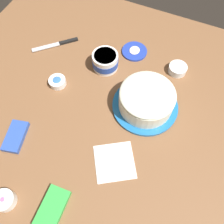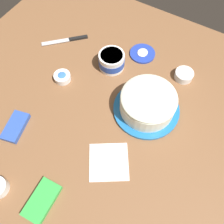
{
  "view_description": "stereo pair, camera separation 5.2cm",
  "coord_description": "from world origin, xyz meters",
  "px_view_note": "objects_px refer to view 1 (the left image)",
  "views": [
    {
      "loc": [
        -0.38,
        -0.25,
        0.91
      ],
      "look_at": [
        0.05,
        -0.06,
        0.04
      ],
      "focal_mm": 38.59,
      "sensor_mm": 36.0,
      "label": 1
    },
    {
      "loc": [
        -0.36,
        -0.3,
        0.91
      ],
      "look_at": [
        0.05,
        -0.06,
        0.04
      ],
      "focal_mm": 38.59,
      "sensor_mm": 36.0,
      "label": 2
    }
  ],
  "objects_px": {
    "sprinkle_bowl_blue": "(57,82)",
    "candy_box_lower": "(16,136)",
    "sprinkle_bowl_green": "(178,69)",
    "sprinkle_bowl_pink": "(4,200)",
    "frosted_cake": "(146,100)",
    "candy_box_upper": "(52,208)",
    "frosting_tub": "(105,61)",
    "frosting_tub_lid": "(134,51)",
    "spreading_knife": "(59,44)",
    "paper_napkin": "(115,162)"
  },
  "relations": [
    {
      "from": "frosting_tub_lid",
      "to": "paper_napkin",
      "type": "relative_size",
      "value": 0.83
    },
    {
      "from": "sprinkle_bowl_blue",
      "to": "paper_napkin",
      "type": "bearing_deg",
      "value": -120.82
    },
    {
      "from": "frosting_tub_lid",
      "to": "sprinkle_bowl_blue",
      "type": "xyz_separation_m",
      "value": [
        -0.32,
        0.25,
        0.01
      ]
    },
    {
      "from": "sprinkle_bowl_green",
      "to": "sprinkle_bowl_pink",
      "type": "bearing_deg",
      "value": 154.58
    },
    {
      "from": "frosted_cake",
      "to": "sprinkle_bowl_green",
      "type": "relative_size",
      "value": 3.37
    },
    {
      "from": "candy_box_upper",
      "to": "paper_napkin",
      "type": "xyz_separation_m",
      "value": [
        0.24,
        -0.13,
        -0.01
      ]
    },
    {
      "from": "sprinkle_bowl_blue",
      "to": "candy_box_upper",
      "type": "relative_size",
      "value": 0.53
    },
    {
      "from": "sprinkle_bowl_blue",
      "to": "candy_box_lower",
      "type": "height_order",
      "value": "sprinkle_bowl_blue"
    },
    {
      "from": "frosted_cake",
      "to": "paper_napkin",
      "type": "distance_m",
      "value": 0.29
    },
    {
      "from": "paper_napkin",
      "to": "sprinkle_bowl_blue",
      "type": "bearing_deg",
      "value": 59.18
    },
    {
      "from": "sprinkle_bowl_blue",
      "to": "candy_box_upper",
      "type": "distance_m",
      "value": 0.54
    },
    {
      "from": "spreading_knife",
      "to": "candy_box_lower",
      "type": "bearing_deg",
      "value": -169.43
    },
    {
      "from": "spreading_knife",
      "to": "candy_box_upper",
      "type": "distance_m",
      "value": 0.78
    },
    {
      "from": "frosted_cake",
      "to": "frosting_tub_lid",
      "type": "xyz_separation_m",
      "value": [
        0.27,
        0.16,
        -0.05
      ]
    },
    {
      "from": "frosting_tub_lid",
      "to": "sprinkle_bowl_green",
      "type": "height_order",
      "value": "sprinkle_bowl_green"
    },
    {
      "from": "candy_box_upper",
      "to": "paper_napkin",
      "type": "distance_m",
      "value": 0.28
    },
    {
      "from": "spreading_knife",
      "to": "sprinkle_bowl_blue",
      "type": "relative_size",
      "value": 2.4
    },
    {
      "from": "frosting_tub",
      "to": "spreading_knife",
      "type": "distance_m",
      "value": 0.28
    },
    {
      "from": "sprinkle_bowl_blue",
      "to": "candy_box_lower",
      "type": "relative_size",
      "value": 0.57
    },
    {
      "from": "frosting_tub",
      "to": "sprinkle_bowl_green",
      "type": "relative_size",
      "value": 1.45
    },
    {
      "from": "sprinkle_bowl_green",
      "to": "candy_box_lower",
      "type": "bearing_deg",
      "value": 140.01
    },
    {
      "from": "sprinkle_bowl_pink",
      "to": "candy_box_upper",
      "type": "bearing_deg",
      "value": -74.37
    },
    {
      "from": "frosting_tub_lid",
      "to": "spreading_knife",
      "type": "height_order",
      "value": "frosting_tub_lid"
    },
    {
      "from": "spreading_knife",
      "to": "sprinkle_bowl_green",
      "type": "xyz_separation_m",
      "value": [
        0.08,
        -0.59,
        0.01
      ]
    },
    {
      "from": "frosting_tub",
      "to": "sprinkle_bowl_blue",
      "type": "relative_size",
      "value": 1.6
    },
    {
      "from": "spreading_knife",
      "to": "paper_napkin",
      "type": "height_order",
      "value": "spreading_knife"
    },
    {
      "from": "spreading_knife",
      "to": "frosted_cake",
      "type": "bearing_deg",
      "value": -107.53
    },
    {
      "from": "frosting_tub",
      "to": "candy_box_lower",
      "type": "bearing_deg",
      "value": 159.81
    },
    {
      "from": "frosting_tub_lid",
      "to": "candy_box_lower",
      "type": "xyz_separation_m",
      "value": [
        -0.62,
        0.27,
        0.0
      ]
    },
    {
      "from": "spreading_knife",
      "to": "sprinkle_bowl_green",
      "type": "relative_size",
      "value": 2.18
    },
    {
      "from": "frosting_tub",
      "to": "frosting_tub_lid",
      "type": "xyz_separation_m",
      "value": [
        0.14,
        -0.09,
        -0.04
      ]
    },
    {
      "from": "frosted_cake",
      "to": "sprinkle_bowl_blue",
      "type": "xyz_separation_m",
      "value": [
        -0.05,
        0.41,
        -0.04
      ]
    },
    {
      "from": "sprinkle_bowl_blue",
      "to": "paper_napkin",
      "type": "relative_size",
      "value": 0.51
    },
    {
      "from": "frosting_tub",
      "to": "paper_napkin",
      "type": "relative_size",
      "value": 0.81
    },
    {
      "from": "frosting_tub_lid",
      "to": "candy_box_upper",
      "type": "xyz_separation_m",
      "value": [
        -0.8,
        -0.01,
        0.01
      ]
    },
    {
      "from": "frosted_cake",
      "to": "candy_box_lower",
      "type": "height_order",
      "value": "frosted_cake"
    },
    {
      "from": "frosting_tub_lid",
      "to": "paper_napkin",
      "type": "xyz_separation_m",
      "value": [
        -0.55,
        -0.14,
        -0.0
      ]
    },
    {
      "from": "sprinkle_bowl_green",
      "to": "frosting_tub",
      "type": "bearing_deg",
      "value": 109.3
    },
    {
      "from": "sprinkle_bowl_green",
      "to": "paper_napkin",
      "type": "relative_size",
      "value": 0.56
    },
    {
      "from": "sprinkle_bowl_blue",
      "to": "sprinkle_bowl_pink",
      "type": "xyz_separation_m",
      "value": [
        -0.52,
        -0.09,
        0.0
      ]
    },
    {
      "from": "sprinkle_bowl_green",
      "to": "candy_box_lower",
      "type": "xyz_separation_m",
      "value": [
        -0.59,
        0.5,
        -0.01
      ]
    },
    {
      "from": "frosting_tub",
      "to": "spreading_knife",
      "type": "xyz_separation_m",
      "value": [
        0.03,
        0.27,
        -0.04
      ]
    },
    {
      "from": "frosted_cake",
      "to": "sprinkle_bowl_green",
      "type": "height_order",
      "value": "frosted_cake"
    },
    {
      "from": "sprinkle_bowl_blue",
      "to": "frosting_tub_lid",
      "type": "bearing_deg",
      "value": -37.74
    },
    {
      "from": "frosting_tub",
      "to": "frosting_tub_lid",
      "type": "bearing_deg",
      "value": -33.22
    },
    {
      "from": "frosted_cake",
      "to": "sprinkle_bowl_pink",
      "type": "distance_m",
      "value": 0.65
    },
    {
      "from": "spreading_knife",
      "to": "candy_box_upper",
      "type": "xyz_separation_m",
      "value": [
        -0.69,
        -0.37,
        0.01
      ]
    },
    {
      "from": "frosted_cake",
      "to": "candy_box_upper",
      "type": "height_order",
      "value": "frosted_cake"
    },
    {
      "from": "sprinkle_bowl_blue",
      "to": "candy_box_lower",
      "type": "bearing_deg",
      "value": 176.15
    },
    {
      "from": "spreading_knife",
      "to": "sprinkle_bowl_green",
      "type": "bearing_deg",
      "value": -82.5
    }
  ]
}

